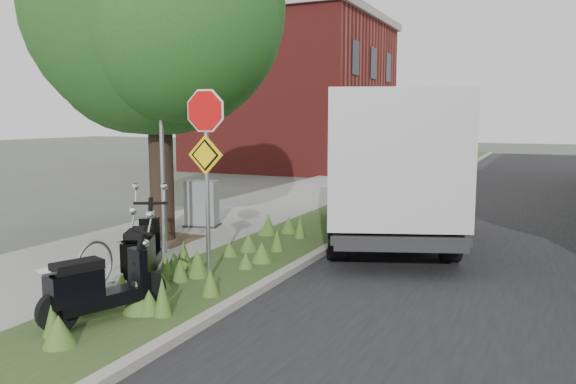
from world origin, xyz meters
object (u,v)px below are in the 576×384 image
scooter_far (91,292)px  box_truck (385,161)px  sign_assembly (206,145)px  utility_cabinet (202,204)px  scooter_near (142,257)px

scooter_far → box_truck: box_truck is taller
sign_assembly → box_truck: (1.71, 4.53, -0.50)m
sign_assembly → box_truck: sign_assembly is taller
scooter_far → box_truck: (1.99, 6.84, 1.29)m
utility_cabinet → sign_assembly: bearing=-55.2°
sign_assembly → utility_cabinet: 4.98m
scooter_far → box_truck: bearing=73.8°
scooter_near → scooter_far: 1.72m
sign_assembly → utility_cabinet: bearing=124.8°
sign_assembly → utility_cabinet: size_ratio=2.88×
scooter_far → utility_cabinet: bearing=111.2°
box_truck → utility_cabinet: size_ratio=5.91×
box_truck → utility_cabinet: (-4.39, -0.67, -1.17)m
sign_assembly → scooter_near: (-0.80, -0.68, -1.76)m
sign_assembly → scooter_far: (-0.28, -2.31, -1.79)m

